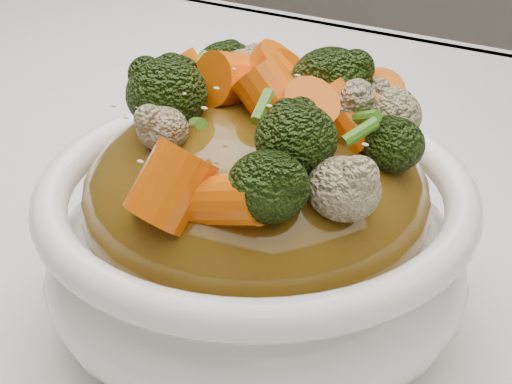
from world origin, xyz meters
The scene contains 8 objects.
tablecloth centered at (0.00, 0.00, 0.73)m, with size 1.20×0.80×0.04m, color white.
bowl centered at (0.04, -0.06, 0.79)m, with size 0.21×0.21×0.08m, color white, non-canonical shape.
sauce_base centered at (0.04, -0.06, 0.82)m, with size 0.17×0.17×0.09m, color brown.
carrots centered at (0.04, -0.06, 0.88)m, with size 0.17×0.17×0.05m, color #E75E07, non-canonical shape.
broccoli centered at (0.04, -0.06, 0.88)m, with size 0.17×0.17×0.04m, color black, non-canonical shape.
cauliflower centered at (0.04, -0.06, 0.88)m, with size 0.17×0.17×0.03m, color tan, non-canonical shape.
scallions centered at (0.04, -0.06, 0.88)m, with size 0.13×0.13×0.02m, color #417F1D, non-canonical shape.
sesame_seeds centered at (0.04, -0.06, 0.88)m, with size 0.15×0.15×0.01m, color beige, non-canonical shape.
Camera 1 is at (0.20, -0.34, 1.01)m, focal length 55.00 mm.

